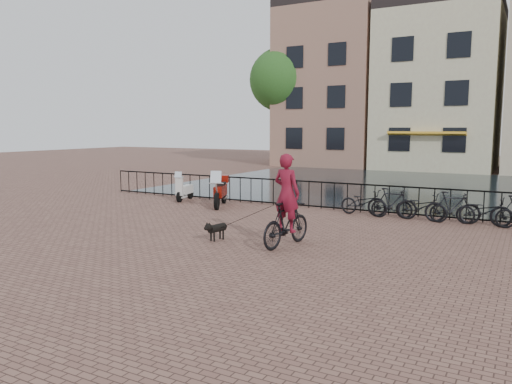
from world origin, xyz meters
The scene contains 15 objects.
ground centered at (0.00, 0.00, 0.00)m, with size 100.00×100.00×0.00m, color brown.
canal_water centered at (0.00, 17.30, 0.00)m, with size 20.00×20.00×0.00m, color black.
railing centered at (0.00, 8.00, 0.50)m, with size 20.00×0.05×1.02m.
canal_house_left centered at (-7.50, 30.00, 6.40)m, with size 7.50×9.00×12.80m.
canal_house_mid centered at (0.50, 30.00, 5.90)m, with size 8.00×9.50×11.80m.
tree_far_left centered at (-11.00, 27.00, 6.73)m, with size 5.04×5.04×9.27m.
cyclist centered at (1.40, 2.06, 1.05)m, with size 0.95×2.08×2.76m.
dog centered at (-0.52, 1.79, 0.26)m, with size 0.39×0.81×0.53m.
motorcycle centered at (-3.59, 6.67, 0.74)m, with size 1.26×2.09×1.47m.
scooter centered at (-5.75, 7.30, 0.64)m, with size 0.68×1.43×1.28m.
parked_bike_0 centered at (1.80, 7.40, 0.45)m, with size 0.60×1.72×0.90m, color black.
parked_bike_1 centered at (2.75, 7.40, 0.50)m, with size 0.47×1.66×1.00m, color black.
parked_bike_2 centered at (3.70, 7.40, 0.45)m, with size 0.60×1.72×0.90m, color black.
parked_bike_3 centered at (4.65, 7.40, 0.50)m, with size 0.47×1.66×1.00m, color black.
parked_bike_4 centered at (5.60, 7.40, 0.45)m, with size 0.60×1.72×0.90m, color black.
Camera 1 is at (6.75, -9.18, 3.01)m, focal length 35.00 mm.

